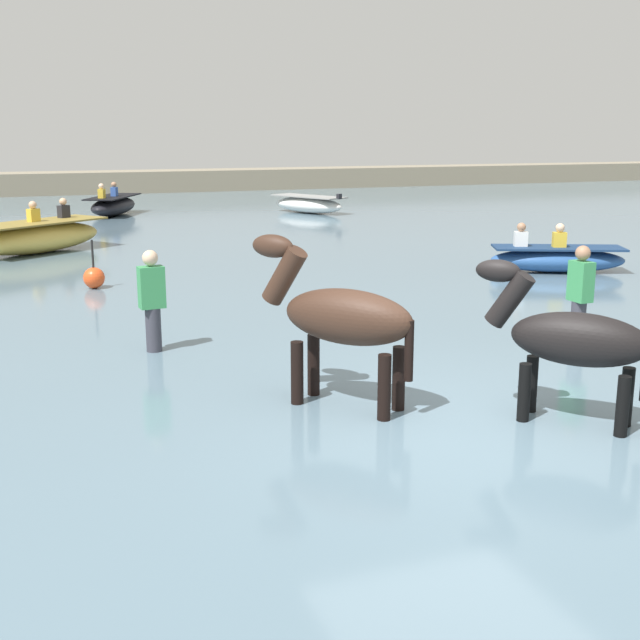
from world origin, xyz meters
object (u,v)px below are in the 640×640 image
object	(u,v)px
boat_distant_west	(557,259)
channel_buoy	(94,278)
boat_far_inshore	(37,237)
person_wading_close	(579,302)
boat_near_port	(309,204)
person_onlooker_right	(153,309)
horse_lead_dark_bay	(341,321)
boat_distant_east	(113,205)
horse_trailing_black	(571,343)

from	to	relation	value
boat_distant_west	channel_buoy	size ratio (longest dim) A/B	3.17
boat_far_inshore	person_wading_close	distance (m)	13.14
boat_near_port	person_onlooker_right	size ratio (longest dim) A/B	1.90
boat_far_inshore	boat_distant_west	world-z (taller)	boat_far_inshore
horse_lead_dark_bay	channel_buoy	bearing A→B (deg)	102.86
horse_lead_dark_bay	boat_far_inshore	world-z (taller)	horse_lead_dark_bay
boat_distant_east	boat_distant_west	size ratio (longest dim) A/B	1.16
boat_near_port	boat_distant_east	distance (m)	6.68
horse_trailing_black	horse_lead_dark_bay	bearing A→B (deg)	146.38
person_onlooker_right	horse_lead_dark_bay	bearing A→B (deg)	-62.97
boat_distant_west	person_onlooker_right	bearing A→B (deg)	-159.68
boat_distant_east	boat_distant_west	bearing A→B (deg)	-64.85
boat_distant_east	person_onlooker_right	world-z (taller)	person_onlooker_right
person_wading_close	boat_near_port	bearing A→B (deg)	81.32
boat_far_inshore	person_onlooker_right	size ratio (longest dim) A/B	2.19
boat_distant_east	person_onlooker_right	bearing A→B (deg)	-95.35
horse_trailing_black	boat_distant_west	size ratio (longest dim) A/B	0.66
horse_lead_dark_bay	boat_distant_east	distance (m)	20.98
horse_lead_dark_bay	boat_distant_west	xyz separation A→B (m)	(7.24, 6.07, -0.64)
horse_lead_dark_bay	person_wading_close	distance (m)	4.16
horse_lead_dark_bay	channel_buoy	distance (m)	7.82
boat_far_inshore	person_onlooker_right	bearing A→B (deg)	-83.77
boat_far_inshore	boat_distant_east	xyz separation A→B (m)	(2.77, 8.31, -0.04)
person_onlooker_right	channel_buoy	distance (m)	4.77
person_wading_close	channel_buoy	bearing A→B (deg)	131.84
horse_lead_dark_bay	person_wading_close	world-z (taller)	horse_lead_dark_bay
boat_far_inshore	boat_near_port	bearing A→B (deg)	35.80
boat_near_port	horse_lead_dark_bay	bearing A→B (deg)	-109.18
boat_far_inshore	person_wading_close	size ratio (longest dim) A/B	2.19
horse_lead_dark_bay	person_onlooker_right	xyz separation A→B (m)	(-1.45, 2.85, -0.34)
horse_trailing_black	person_onlooker_right	distance (m)	5.30
boat_distant_west	channel_buoy	distance (m)	9.10
horse_lead_dark_bay	horse_trailing_black	world-z (taller)	horse_lead_dark_bay
horse_trailing_black	boat_near_port	size ratio (longest dim) A/B	0.60
person_wading_close	channel_buoy	size ratio (longest dim) A/B	1.83
person_onlooker_right	person_wading_close	size ratio (longest dim) A/B	1.00
horse_lead_dark_bay	person_wading_close	size ratio (longest dim) A/B	1.25
boat_near_port	person_onlooker_right	bearing A→B (deg)	-116.39
boat_distant_west	person_wading_close	size ratio (longest dim) A/B	1.73
horse_trailing_black	boat_far_inshore	world-z (taller)	horse_trailing_black
horse_trailing_black	boat_near_port	xyz separation A→B (m)	(4.84, 20.58, -0.51)
horse_lead_dark_bay	channel_buoy	world-z (taller)	horse_lead_dark_bay
boat_distant_west	boat_near_port	bearing A→B (deg)	92.23
channel_buoy	person_wading_close	bearing A→B (deg)	-48.16
boat_distant_east	person_onlooker_right	distance (m)	18.20
horse_trailing_black	boat_distant_east	size ratio (longest dim) A/B	0.57
horse_trailing_black	person_wading_close	bearing A→B (deg)	50.17
boat_distant_east	channel_buoy	xyz separation A→B (m)	(-1.98, -13.38, -0.13)
horse_lead_dark_bay	person_onlooker_right	distance (m)	3.22
boat_far_inshore	channel_buoy	xyz separation A→B (m)	(0.79, -5.06, -0.17)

